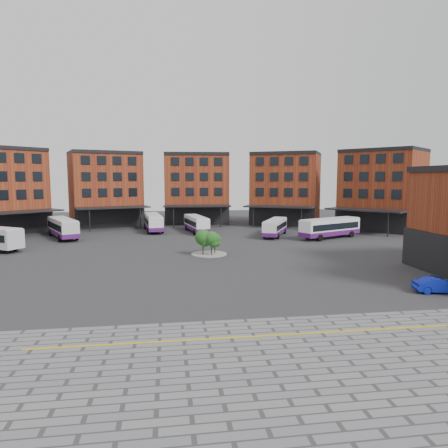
{
  "coord_description": "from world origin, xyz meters",
  "views": [
    {
      "loc": [
        -2.98,
        -36.27,
        9.35
      ],
      "look_at": [
        3.59,
        10.01,
        4.0
      ],
      "focal_mm": 32.0,
      "sensor_mm": 36.0,
      "label": 1
    }
  ],
  "objects": [
    {
      "name": "ground",
      "position": [
        0.0,
        0.0,
        0.0
      ],
      "size": [
        160.0,
        160.0,
        0.0
      ],
      "primitive_type": "plane",
      "color": "#28282B",
      "rests_on": "ground"
    },
    {
      "name": "paving_zone",
      "position": [
        2.0,
        -22.0,
        0.01
      ],
      "size": [
        50.0,
        22.0,
        0.02
      ],
      "primitive_type": "cube",
      "color": "slate",
      "rests_on": "ground"
    },
    {
      "name": "yellow_line",
      "position": [
        2.0,
        -14.0,
        0.03
      ],
      "size": [
        26.0,
        0.15,
        0.02
      ],
      "primitive_type": "cube",
      "color": "gold",
      "rests_on": "paving_zone"
    },
    {
      "name": "main_building",
      "position": [
        -4.77,
        38.25,
        7.23
      ],
      "size": [
        94.14,
        42.48,
        14.6
      ],
      "color": "brown",
      "rests_on": "ground"
    },
    {
      "name": "tree_island",
      "position": [
        1.95,
        11.53,
        1.82
      ],
      "size": [
        4.4,
        4.4,
        3.23
      ],
      "color": "gray",
      "rests_on": "ground"
    },
    {
      "name": "bus_b",
      "position": [
        -19.35,
        28.82,
        1.69
      ],
      "size": [
        7.07,
        11.06,
        3.11
      ],
      "rotation": [
        0.0,
        0.0,
        0.45
      ],
      "color": "silver",
      "rests_on": "ground"
    },
    {
      "name": "bus_c",
      "position": [
        -5.55,
        35.3,
        1.63
      ],
      "size": [
        3.82,
        10.9,
        3.01
      ],
      "rotation": [
        0.0,
        0.0,
        0.13
      ],
      "color": "white",
      "rests_on": "ground"
    },
    {
      "name": "bus_d",
      "position": [
        1.94,
        32.81,
        1.53
      ],
      "size": [
        3.91,
        10.27,
        2.82
      ],
      "rotation": [
        0.0,
        0.0,
        0.16
      ],
      "color": "white",
      "rests_on": "ground"
    },
    {
      "name": "bus_e",
      "position": [
        14.32,
        26.35,
        1.49
      ],
      "size": [
        6.35,
        9.72,
        2.74
      ],
      "rotation": [
        0.0,
        0.0,
        -0.46
      ],
      "color": "white",
      "rests_on": "ground"
    },
    {
      "name": "bus_f",
      "position": [
        22.22,
        22.8,
        1.71
      ],
      "size": [
        11.21,
        7.16,
        3.15
      ],
      "rotation": [
        0.0,
        0.0,
        -1.12
      ],
      "color": "white",
      "rests_on": "ground"
    },
    {
      "name": "blue_car",
      "position": [
        18.98,
        -7.11,
        0.65
      ],
      "size": [
        4.09,
        2.02,
        1.29
      ],
      "primitive_type": "imported",
      "rotation": [
        0.0,
        0.0,
        1.4
      ],
      "color": "#0C1B9D",
      "rests_on": "ground"
    }
  ]
}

